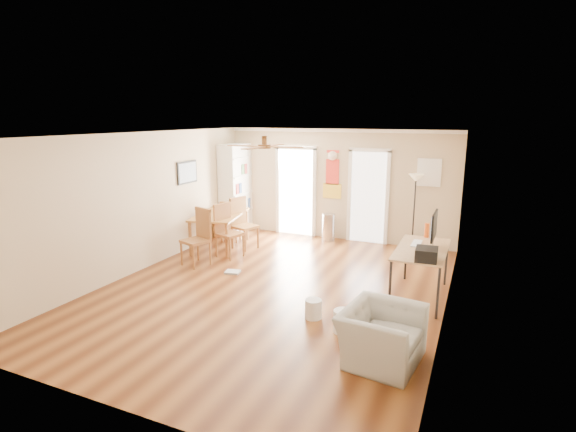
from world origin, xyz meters
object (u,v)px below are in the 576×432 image
at_px(dining_chair_right_a, 245,224).
at_px(dining_chair_right_b, 230,231).
at_px(dining_table, 220,231).
at_px(wastebasket_a, 313,309).
at_px(torchiere_lamp, 414,213).
at_px(wastebasket_b, 343,321).
at_px(dining_chair_near, 195,238).
at_px(computer_desk, 420,273).
at_px(dining_chair_far, 231,221).
at_px(trash_can, 328,227).
at_px(printer, 427,254).
at_px(bookshelf, 236,189).
at_px(armchair, 381,335).

distance_m(dining_chair_right_a, dining_chair_right_b, 0.65).
xyz_separation_m(dining_table, wastebasket_a, (3.16, -2.51, -0.24)).
distance_m(torchiere_lamp, wastebasket_b, 4.30).
height_order(dining_table, dining_chair_near, dining_chair_near).
bearing_deg(computer_desk, torchiere_lamp, 100.87).
xyz_separation_m(dining_chair_near, dining_chair_far, (-0.26, 1.77, -0.07)).
xyz_separation_m(trash_can, computer_desk, (2.42, -2.56, 0.09)).
bearing_deg(dining_chair_far, dining_chair_right_b, 105.43).
bearing_deg(dining_table, printer, -19.94).
bearing_deg(trash_can, dining_chair_near, -124.15).
relative_size(bookshelf, armchair, 2.23).
bearing_deg(wastebasket_a, printer, 30.24).
height_order(trash_can, wastebasket_a, trash_can).
height_order(wastebasket_a, wastebasket_b, wastebasket_b).
relative_size(dining_chair_far, wastebasket_a, 3.40).
bearing_deg(dining_table, torchiere_lamp, 20.61).
relative_size(dining_chair_right_a, dining_chair_near, 1.01).
distance_m(dining_chair_right_a, wastebasket_b, 4.29).
height_order(dining_chair_near, printer, dining_chair_near).
xyz_separation_m(printer, wastebasket_a, (-1.44, -0.84, -0.77)).
distance_m(bookshelf, dining_chair_far, 1.07).
relative_size(dining_chair_near, wastebasket_a, 3.92).
bearing_deg(bookshelf, trash_can, -0.03).
distance_m(torchiere_lamp, armchair, 4.78).
bearing_deg(armchair, computer_desk, 2.98).
height_order(torchiere_lamp, wastebasket_b, torchiere_lamp).
bearing_deg(dining_chair_right_b, dining_chair_far, 44.24).
relative_size(dining_chair_right_a, printer, 3.12).
bearing_deg(wastebasket_a, trash_can, 105.59).
xyz_separation_m(bookshelf, dining_table, (0.36, -1.35, -0.72)).
xyz_separation_m(computer_desk, wastebasket_a, (-1.31, -1.43, -0.27)).
height_order(dining_chair_near, armchair, dining_chair_near).
bearing_deg(dining_chair_near, computer_desk, 20.72).
distance_m(dining_table, dining_chair_far, 0.55).
relative_size(dining_chair_far, trash_can, 1.49).
relative_size(dining_chair_right_a, dining_chair_right_b, 1.02).
bearing_deg(printer, dining_chair_far, 151.22).
distance_m(printer, wastebasket_b, 1.60).
bearing_deg(dining_chair_right_a, wastebasket_a, -118.51).
relative_size(bookshelf, wastebasket_a, 7.82).
distance_m(dining_chair_near, wastebasket_a, 3.24).
distance_m(bookshelf, wastebasket_b, 5.83).
distance_m(dining_chair_right_a, dining_chair_near, 1.42).
height_order(torchiere_lamp, printer, torchiere_lamp).
xyz_separation_m(dining_chair_right_b, dining_chair_near, (-0.34, -0.73, 0.00)).
bearing_deg(printer, armchair, -104.12).
relative_size(dining_chair_right_a, trash_can, 1.74).
distance_m(dining_chair_far, trash_can, 2.30).
bearing_deg(wastebasket_a, dining_chair_right_a, 134.45).
height_order(dining_chair_near, trash_can, dining_chair_near).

